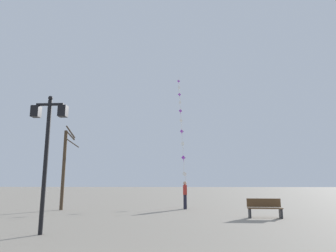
% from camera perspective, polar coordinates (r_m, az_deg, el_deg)
% --- Properties ---
extents(ground_plane, '(160.00, 160.00, 0.00)m').
position_cam_1_polar(ground_plane, '(22.29, -0.01, -15.05)').
color(ground_plane, gray).
extents(twin_lantern_lamp_post, '(1.24, 0.28, 4.66)m').
position_cam_1_polar(twin_lantern_lamp_post, '(10.96, -22.20, -1.80)').
color(twin_lantern_lamp_post, black).
rests_on(twin_lantern_lamp_post, ground_plane).
extents(kite_train, '(0.97, 15.63, 14.40)m').
position_cam_1_polar(kite_train, '(28.71, 2.55, 0.81)').
color(kite_train, brown).
rests_on(kite_train, ground_plane).
extents(kite_flyer, '(0.25, 0.61, 1.71)m').
position_cam_1_polar(kite_flyer, '(19.27, 3.30, -13.02)').
color(kite_flyer, '#1E1E2D').
rests_on(kite_flyer, ground_plane).
extents(bare_tree, '(1.04, 1.14, 5.23)m').
position_cam_1_polar(bare_tree, '(19.68, -19.37, -7.28)').
color(bare_tree, '#423323').
rests_on(bare_tree, ground_plane).
extents(park_bench, '(1.61, 0.49, 0.89)m').
position_cam_1_polar(park_bench, '(15.30, 18.12, -14.82)').
color(park_bench, brown).
rests_on(park_bench, ground_plane).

